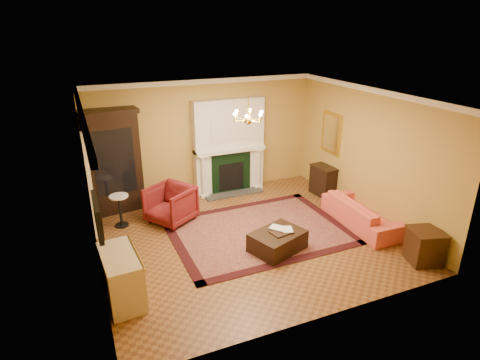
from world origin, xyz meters
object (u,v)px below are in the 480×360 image
wingback_armchair (171,203)px  console_table (323,181)px  coral_sofa (362,209)px  pedestal_table (120,209)px  leather_ottoman (277,241)px  end_table (424,247)px  commode (121,277)px  china_cabinet (114,164)px

wingback_armchair → console_table: wingback_armchair is taller
wingback_armchair → coral_sofa: bearing=30.7°
pedestal_table → leather_ottoman: pedestal_table is taller
coral_sofa → console_table: coral_sofa is taller
end_table → commode: bearing=168.5°
commode → console_table: bearing=19.3°
commode → console_table: commode is taller
coral_sofa → leather_ottoman: coral_sofa is taller
coral_sofa → console_table: size_ratio=2.73×
wingback_armchair → coral_sofa: size_ratio=0.45×
china_cabinet → end_table: china_cabinet is taller
china_cabinet → leather_ottoman: size_ratio=2.30×
wingback_armchair → commode: wingback_armchair is taller
china_cabinet → leather_ottoman: bearing=-57.5°
china_cabinet → wingback_armchair: bearing=-54.9°
console_table → end_table: bearing=-96.8°
china_cabinet → end_table: bearing=-50.2°
china_cabinet → console_table: bearing=-20.4°
pedestal_table → console_table: console_table is taller
end_table → leather_ottoman: end_table is taller
pedestal_table → coral_sofa: bearing=-22.4°
pedestal_table → end_table: size_ratio=1.17×
wingback_armchair → console_table: (4.09, -0.04, -0.09)m
china_cabinet → wingback_armchair: (1.04, -1.13, -0.72)m
console_table → commode: bearing=-162.4°
pedestal_table → commode: (-0.32, -2.64, -0.01)m
china_cabinet → coral_sofa: size_ratio=1.14×
china_cabinet → console_table: (5.13, -1.17, -0.81)m
commode → end_table: size_ratio=1.77×
commode → wingback_armchair: bearing=55.7°
china_cabinet → end_table: size_ratio=3.71×
end_table → leather_ottoman: bearing=148.4°
pedestal_table → commode: 2.66m
wingback_armchair → coral_sofa: (3.91, -1.86, -0.07)m
china_cabinet → pedestal_table: size_ratio=3.17×
china_cabinet → commode: (-0.38, -3.56, -0.77)m
pedestal_table → end_table: (5.13, -3.75, -0.11)m
china_cabinet → wingback_armchair: size_ratio=2.52×
coral_sofa → china_cabinet: bearing=61.1°
coral_sofa → wingback_armchair: bearing=66.8°
coral_sofa → leather_ottoman: bearing=97.8°
wingback_armchair → coral_sofa: wingback_armchair is taller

